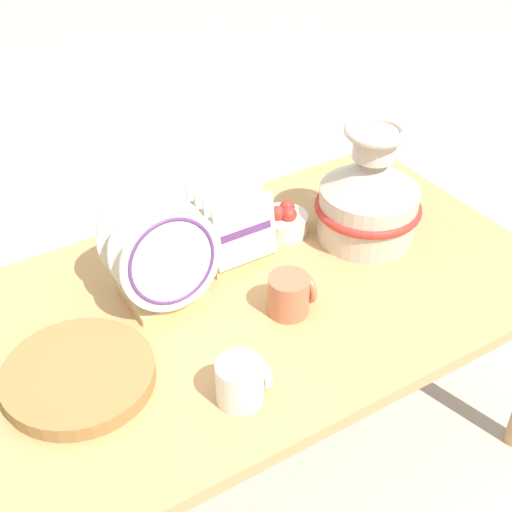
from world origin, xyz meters
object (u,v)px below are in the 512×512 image
at_px(wicker_charger_stack, 78,376).
at_px(fruit_bowl, 284,221).
at_px(mug_cream_glaze, 242,381).
at_px(mug_terracotta_glaze, 290,294).
at_px(ceramic_vase, 369,195).
at_px(dish_rack_square_plates, 232,232).
at_px(dish_rack_round_plates, 162,262).

bearing_deg(wicker_charger_stack, fruit_bowl, 19.15).
bearing_deg(fruit_bowl, mug_cream_glaze, -131.66).
relative_size(mug_terracotta_glaze, fruit_bowl, 0.81).
height_order(ceramic_vase, wicker_charger_stack, ceramic_vase).
bearing_deg(wicker_charger_stack, mug_terracotta_glaze, -5.03).
bearing_deg(dish_rack_square_plates, ceramic_vase, -18.98).
relative_size(ceramic_vase, mug_terracotta_glaze, 3.03).
relative_size(dish_rack_square_plates, wicker_charger_stack, 0.60).
height_order(mug_cream_glaze, fruit_bowl, mug_cream_glaze).
xyz_separation_m(ceramic_vase, mug_cream_glaze, (-0.58, -0.32, -0.08)).
bearing_deg(mug_terracotta_glaze, dish_rack_square_plates, 90.51).
distance_m(wicker_charger_stack, fruit_bowl, 0.71).
relative_size(dish_rack_round_plates, fruit_bowl, 2.06).
bearing_deg(wicker_charger_stack, dish_rack_round_plates, 28.06).
bearing_deg(mug_cream_glaze, dish_rack_round_plates, 89.27).
relative_size(ceramic_vase, wicker_charger_stack, 1.01).
xyz_separation_m(ceramic_vase, dish_rack_round_plates, (-0.57, 0.04, -0.02)).
bearing_deg(wicker_charger_stack, mug_cream_glaze, -39.15).
bearing_deg(fruit_bowl, wicker_charger_stack, -160.85).
relative_size(mug_cream_glaze, fruit_bowl, 0.81).
distance_m(ceramic_vase, dish_rack_round_plates, 0.57).
bearing_deg(mug_cream_glaze, dish_rack_square_plates, 62.01).
xyz_separation_m(dish_rack_round_plates, fruit_bowl, (0.40, 0.09, -0.08)).
distance_m(dish_rack_round_plates, mug_terracotta_glaze, 0.31).
height_order(wicker_charger_stack, fruit_bowl, fruit_bowl).
xyz_separation_m(mug_terracotta_glaze, fruit_bowl, (0.17, 0.28, -0.02)).
distance_m(dish_rack_round_plates, fruit_bowl, 0.41).
bearing_deg(dish_rack_round_plates, ceramic_vase, -4.45).
distance_m(wicker_charger_stack, mug_cream_glaze, 0.35).
bearing_deg(fruit_bowl, dish_rack_round_plates, -167.62).
xyz_separation_m(dish_rack_round_plates, mug_cream_glaze, (-0.00, -0.36, -0.06)).
distance_m(wicker_charger_stack, mug_terracotta_glaze, 0.51).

